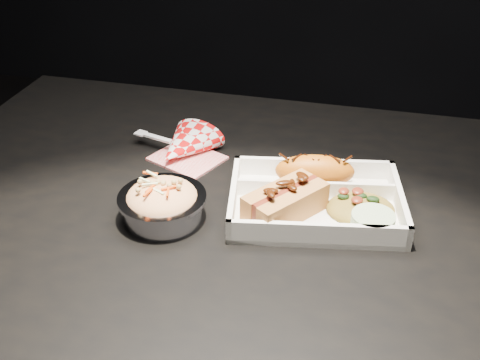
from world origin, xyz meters
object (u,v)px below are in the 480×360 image
foil_coleslaw_cup (162,202)px  napkin_fork (183,147)px  fried_pastry (315,171)px  hotdog (285,200)px  dining_table (269,259)px  food_tray (315,204)px

foil_coleslaw_cup → napkin_fork: bearing=99.4°
fried_pastry → foil_coleslaw_cup: foil_coleslaw_cup is taller
hotdog → napkin_fork: napkin_fork is taller
hotdog → napkin_fork: size_ratio=0.76×
hotdog → foil_coleslaw_cup: same height
hotdog → napkin_fork: (-0.20, 0.14, -0.02)m
dining_table → fried_pastry: size_ratio=9.82×
hotdog → fried_pastry: bearing=17.0°
food_tray → napkin_fork: bearing=145.8°
food_tray → hotdog: 0.06m
food_tray → fried_pastry: (-0.01, 0.05, 0.02)m
fried_pastry → food_tray: bearing=-79.8°
dining_table → hotdog: size_ratio=9.01×
napkin_fork → fried_pastry: bearing=2.9°
food_tray → hotdog: size_ratio=2.09×
food_tray → fried_pastry: fried_pastry is taller
foil_coleslaw_cup → hotdog: bearing=13.6°
foil_coleslaw_cup → napkin_fork: size_ratio=0.72×
hotdog → dining_table: bearing=96.4°
hotdog → napkin_fork: 0.25m
fried_pastry → foil_coleslaw_cup: size_ratio=0.96×
fried_pastry → hotdog: size_ratio=0.92×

